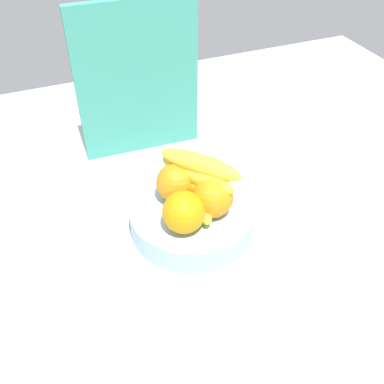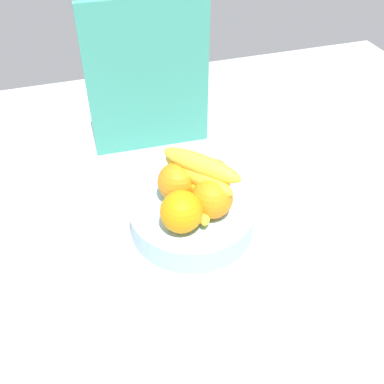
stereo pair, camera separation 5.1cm
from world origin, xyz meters
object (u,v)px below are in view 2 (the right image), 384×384
object	(u,v)px
orange_front_right	(212,198)
orange_center	(211,177)
banana_bunch	(199,180)
orange_back_left	(178,182)
cutting_board	(148,79)
fruit_bowl	(192,217)
orange_front_left	(181,212)

from	to	relation	value
orange_front_right	orange_center	distance (cm)	6.37
banana_bunch	orange_back_left	bearing A→B (deg)	149.18
orange_front_right	orange_center	size ratio (longest dim) A/B	1.00
cutting_board	orange_center	bearing A→B (deg)	-76.67
orange_center	cutting_board	xyz separation A→B (cm)	(-5.44, 27.49, 8.74)
cutting_board	fruit_bowl	bearing A→B (deg)	-86.89
orange_center	orange_front_right	bearing A→B (deg)	-106.95
fruit_bowl	orange_back_left	xyz separation A→B (cm)	(-1.76, 3.76, 6.61)
orange_front_right	orange_back_left	xyz separation A→B (cm)	(-4.82, 6.48, 0.00)
orange_front_left	orange_front_right	xyz separation A→B (cm)	(6.52, 1.88, 0.00)
orange_center	banana_bunch	world-z (taller)	banana_bunch
orange_center	cutting_board	distance (cm)	29.35
orange_front_right	orange_back_left	distance (cm)	8.08
orange_front_left	banana_bunch	distance (cm)	8.28
orange_back_left	banana_bunch	distance (cm)	4.40
orange_back_left	cutting_board	world-z (taller)	cutting_board
orange_front_left	orange_front_right	world-z (taller)	same
orange_front_right	orange_center	world-z (taller)	same
fruit_bowl	cutting_board	distance (cm)	34.46
orange_center	orange_back_left	bearing A→B (deg)	176.65
orange_front_right	orange_back_left	bearing A→B (deg)	126.60
orange_front_right	banana_bunch	xyz separation A→B (cm)	(-1.22, 4.34, 1.35)
orange_front_left	cutting_board	bearing A→B (deg)	85.26
orange_front_left	orange_front_right	distance (cm)	6.78
orange_center	banana_bunch	size ratio (longest dim) A/B	0.44
orange_front_left	banana_bunch	size ratio (longest dim) A/B	0.44
orange_front_right	cutting_board	bearing A→B (deg)	96.09
orange_back_left	banana_bunch	xyz separation A→B (cm)	(3.60, -2.15, 1.35)
orange_front_right	cutting_board	world-z (taller)	cutting_board
orange_front_left	orange_back_left	size ratio (longest dim) A/B	1.00
banana_bunch	cutting_board	bearing A→B (deg)	94.62
orange_front_left	cutting_board	size ratio (longest dim) A/B	0.22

